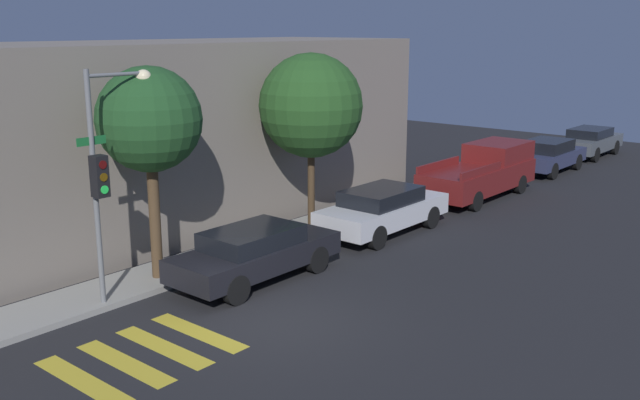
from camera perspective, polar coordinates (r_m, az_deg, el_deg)
The scene contains 12 objects.
ground_plane at distance 15.58m, azimuth -3.49°, elevation -9.57°, with size 60.00×60.00×0.00m, color black.
sidewalk at distance 18.41m, azimuth -12.73°, elevation -5.92°, with size 26.00×1.72×0.14m, color gray.
building_row at distance 21.22m, azimuth -20.14°, elevation 3.93°, with size 26.00×6.00×5.70m, color slate.
crosswalk at distance 14.44m, azimuth -13.87°, elevation -11.93°, with size 3.14×2.60×0.00m.
traffic_light_pole at distance 16.09m, azimuth -16.57°, elevation 3.44°, with size 1.96×0.56×5.30m.
sedan_near_corner at distance 17.67m, azimuth -5.22°, elevation -4.18°, with size 4.55×1.78×1.36m.
sedan_middle at distance 21.66m, azimuth 5.05°, elevation -0.72°, with size 4.65×1.85×1.42m.
pickup_truck at distance 26.94m, azimuth 12.89°, elevation 2.26°, with size 5.62×1.96×1.89m.
sedan_far_end at distance 32.24m, azimuth 17.74°, elevation 3.46°, with size 4.27×1.83×1.41m.
sedan_tail_of_row at distance 36.89m, azimuth 20.79°, elevation 4.43°, with size 4.36×1.74×1.38m.
tree_near_corner at distance 17.26m, azimuth -13.50°, elevation 6.18°, with size 2.50×2.50×5.29m.
tree_midblock at distance 21.19m, azimuth -0.73°, elevation 7.54°, with size 3.09×3.09×5.42m.
Camera 1 is at (-10.30, -9.93, 6.17)m, focal length 40.00 mm.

